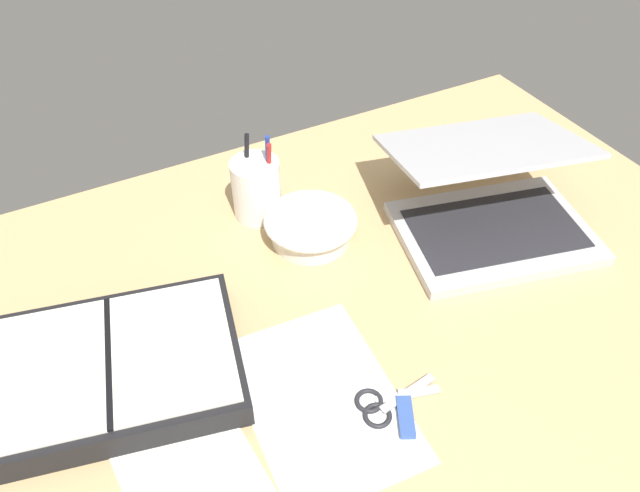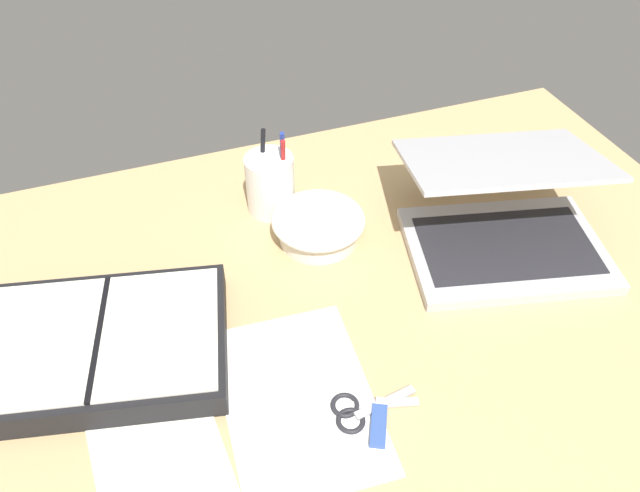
{
  "view_description": "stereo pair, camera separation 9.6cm",
  "coord_description": "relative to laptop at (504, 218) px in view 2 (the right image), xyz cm",
  "views": [
    {
      "loc": [
        -32.6,
        -52.6,
        74.18
      ],
      "look_at": [
        -0.17,
        9.43,
        9.0
      ],
      "focal_mm": 35.0,
      "sensor_mm": 36.0,
      "label": 1
    },
    {
      "loc": [
        -23.85,
        -56.43,
        74.18
      ],
      "look_at": [
        -0.17,
        9.43,
        9.0
      ],
      "focal_mm": 35.0,
      "sensor_mm": 36.0,
      "label": 2
    }
  ],
  "objects": [
    {
      "name": "laptop",
      "position": [
        0.0,
        0.0,
        0.0
      ],
      "size": [
        38.53,
        38.01,
        15.99
      ],
      "rotation": [
        0.0,
        0.0,
        -0.23
      ],
      "color": "#B7B7BC",
      "rests_on": "desk_top"
    },
    {
      "name": "usb_drive",
      "position": [
        -33.76,
        -25.8,
        -4.69
      ],
      "size": [
        4.68,
        7.15,
        1.0
      ],
      "rotation": [
        0.0,
        0.0,
        -0.47
      ],
      "color": "#33519E",
      "rests_on": "desk_top"
    },
    {
      "name": "planner",
      "position": [
        -65.84,
        -2.04,
        -2.96
      ],
      "size": [
        38.98,
        31.19,
        4.64
      ],
      "rotation": [
        0.0,
        0.0,
        -0.22
      ],
      "color": "black",
      "rests_on": "desk_top"
    },
    {
      "name": "paper_sheet_beside_planner",
      "position": [
        -61.23,
        -20.05,
        -5.11
      ],
      "size": [
        17.51,
        26.95,
        0.16
      ],
      "primitive_type": "cube",
      "rotation": [
        0.0,
        0.0,
        0.07
      ],
      "color": "silver",
      "rests_on": "desk_top"
    },
    {
      "name": "paper_sheet_front",
      "position": [
        -42.22,
        -18.27,
        -5.11
      ],
      "size": [
        21.35,
        29.91,
        0.16
      ],
      "primitive_type": "cube",
      "rotation": [
        0.0,
        0.0,
        -0.06
      ],
      "color": "white",
      "rests_on": "desk_top"
    },
    {
      "name": "scissors",
      "position": [
        -35.5,
        -22.84,
        -4.85
      ],
      "size": [
        12.28,
        6.32,
        0.8
      ],
      "rotation": [
        0.0,
        0.0,
        -0.06
      ],
      "color": "#B7B7BC",
      "rests_on": "desk_top"
    },
    {
      "name": "pen_cup",
      "position": [
        -33.99,
        21.78,
        0.32
      ],
      "size": [
        8.55,
        8.55,
        15.83
      ],
      "color": "white",
      "rests_on": "desk_top"
    },
    {
      "name": "desk_top",
      "position": [
        -31.62,
        -7.38,
        -6.19
      ],
      "size": [
        140.0,
        100.0,
        2.0
      ],
      "primitive_type": "cube",
      "color": "tan",
      "rests_on": "ground"
    },
    {
      "name": "bowl",
      "position": [
        -28.82,
        11.16,
        -2.49
      ],
      "size": [
        15.88,
        15.88,
        4.79
      ],
      "color": "silver",
      "rests_on": "desk_top"
    }
  ]
}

